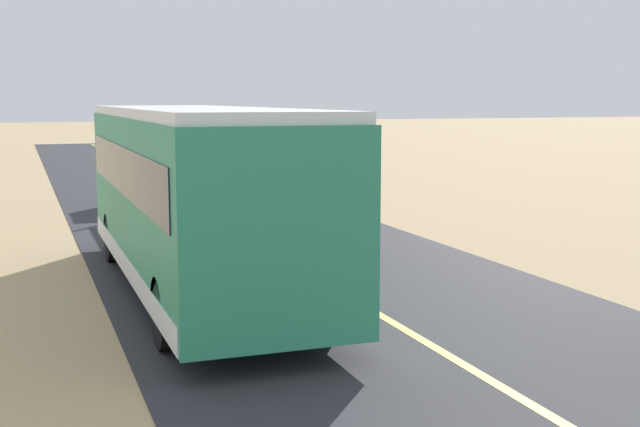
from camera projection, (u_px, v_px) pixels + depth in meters
livestock_truck at (216, 148)px, 26.62m from camera, size 2.53×9.70×3.02m
bus at (197, 194)px, 14.40m from camera, size 2.54×10.00×3.21m
car_far at (165, 153)px, 41.43m from camera, size 1.80×4.40×1.46m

